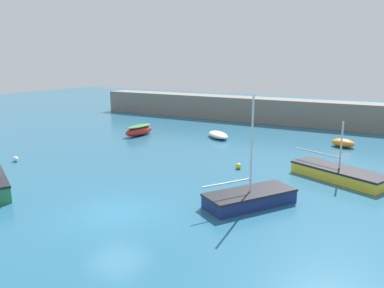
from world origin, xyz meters
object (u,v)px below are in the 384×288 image
mooring_buoy_yellow (238,166)px  dinghy_near_pier (343,143)px  sailboat_tall_mast (250,198)px  rowboat_with_red_cover (139,130)px  mooring_buoy_white (16,159)px  sailboat_twin_hulled (339,174)px  rowboat_blue_near (218,135)px

mooring_buoy_yellow → dinghy_near_pier: bearing=63.4°
dinghy_near_pier → sailboat_tall_mast: size_ratio=0.39×
dinghy_near_pier → rowboat_with_red_cover: (-17.20, -4.28, 0.16)m
dinghy_near_pier → mooring_buoy_white: size_ratio=5.56×
rowboat_with_red_cover → mooring_buoy_yellow: 13.47m
dinghy_near_pier → mooring_buoy_white: 24.73m
mooring_buoy_yellow → sailboat_twin_hulled: bearing=8.0°
rowboat_blue_near → sailboat_tall_mast: sailboat_tall_mast is taller
dinghy_near_pier → sailboat_twin_hulled: (1.02, -9.03, 0.03)m
dinghy_near_pier → rowboat_with_red_cover: 17.72m
mooring_buoy_yellow → rowboat_blue_near: bearing=123.3°
rowboat_with_red_cover → mooring_buoy_yellow: size_ratio=9.63×
sailboat_twin_hulled → mooring_buoy_white: (-20.02, -6.81, -0.18)m
rowboat_with_red_cover → mooring_buoy_white: rowboat_with_red_cover is taller
dinghy_near_pier → rowboat_with_red_cover: rowboat_with_red_cover is taller
rowboat_with_red_cover → sailboat_twin_hulled: bearing=80.2°
rowboat_with_red_cover → sailboat_tall_mast: size_ratio=0.66×
dinghy_near_pier → sailboat_twin_hulled: 9.08m
mooring_buoy_white → sailboat_tall_mast: bearing=1.8°
dinghy_near_pier → rowboat_blue_near: dinghy_near_pier is taller
mooring_buoy_yellow → mooring_buoy_white: (-14.05, -5.97, 0.00)m
sailboat_tall_mast → rowboat_blue_near: bearing=63.5°
sailboat_tall_mast → mooring_buoy_yellow: sailboat_tall_mast is taller
dinghy_near_pier → sailboat_tall_mast: bearing=-83.3°
rowboat_blue_near → mooring_buoy_yellow: size_ratio=8.61×
rowboat_with_red_cover → rowboat_blue_near: bearing=114.8°
sailboat_twin_hulled → mooring_buoy_yellow: 6.02m
rowboat_blue_near → sailboat_twin_hulled: sailboat_twin_hulled is taller
dinghy_near_pier → sailboat_tall_mast: sailboat_tall_mast is taller
mooring_buoy_white → mooring_buoy_yellow: bearing=23.0°
rowboat_with_red_cover → rowboat_blue_near: 7.37m
dinghy_near_pier → mooring_buoy_white: (-18.99, -15.84, -0.15)m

